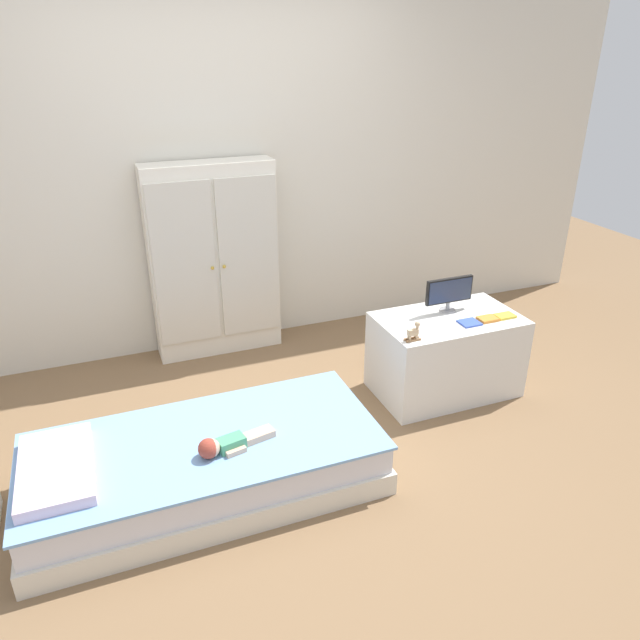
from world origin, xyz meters
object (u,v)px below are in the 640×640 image
object	(u,v)px
rocking_horse_toy	(414,332)
bed	(206,464)
doll	(223,445)
book_yellow	(505,316)
wardrobe	(214,261)
book_blue	(469,323)
tv_monitor	(449,292)
book_orange	(488,319)
tv_stand	(445,355)

from	to	relation	value
rocking_horse_toy	bed	bearing A→B (deg)	-171.68
doll	book_yellow	xyz separation A→B (m)	(1.87, 0.37, 0.20)
wardrobe	bed	bearing A→B (deg)	-105.42
doll	book_blue	xyz separation A→B (m)	(1.61, 0.37, 0.20)
wardrobe	rocking_horse_toy	xyz separation A→B (m)	(0.85, -1.29, -0.11)
book_blue	book_yellow	bearing A→B (deg)	0.00
tv_monitor	book_blue	bearing A→B (deg)	-83.95
tv_monitor	book_orange	distance (m)	0.29
tv_stand	book_orange	world-z (taller)	book_orange
bed	wardrobe	distance (m)	1.63
wardrobe	doll	bearing A→B (deg)	-101.93
book_orange	wardrobe	bearing A→B (deg)	138.95
tv_monitor	book_yellow	xyz separation A→B (m)	(0.28, -0.21, -0.12)
doll	book_yellow	world-z (taller)	book_yellow
wardrobe	book_yellow	world-z (taller)	wardrobe
doll	wardrobe	world-z (taller)	wardrobe
doll	book_orange	size ratio (longest dim) A/B	3.38
book_orange	tv_stand	bearing A→B (deg)	148.98
book_blue	doll	bearing A→B (deg)	-167.01
wardrobe	tv_monitor	size ratio (longest dim) A/B	4.24
doll	book_orange	bearing A→B (deg)	12.05
doll	tv_monitor	xyz separation A→B (m)	(1.59, 0.58, 0.32)
tv_stand	book_yellow	distance (m)	0.44
wardrobe	book_yellow	xyz separation A→B (m)	(1.53, -1.23, -0.16)
doll	rocking_horse_toy	world-z (taller)	rocking_horse_toy
wardrobe	book_blue	size ratio (longest dim) A/B	11.41
rocking_horse_toy	doll	bearing A→B (deg)	-165.69
tv_stand	book_yellow	size ratio (longest dim) A/B	7.36
rocking_horse_toy	book_yellow	size ratio (longest dim) A/B	0.94
wardrobe	book_orange	distance (m)	1.87
bed	tv_monitor	world-z (taller)	tv_monitor
tv_stand	book_yellow	bearing A→B (deg)	-20.06
doll	rocking_horse_toy	distance (m)	1.25
rocking_horse_toy	book_yellow	xyz separation A→B (m)	(0.68, 0.07, -0.04)
doll	tv_monitor	world-z (taller)	tv_monitor
wardrobe	book_orange	bearing A→B (deg)	-41.05
doll	tv_stand	world-z (taller)	tv_stand
tv_monitor	book_orange	xyz separation A→B (m)	(0.15, -0.21, -0.12)
tv_stand	book_yellow	xyz separation A→B (m)	(0.32, -0.12, 0.27)
rocking_horse_toy	book_blue	world-z (taller)	rocking_horse_toy
book_orange	book_yellow	world-z (taller)	book_orange
tv_stand	rocking_horse_toy	size ratio (longest dim) A/B	7.79
bed	rocking_horse_toy	world-z (taller)	rocking_horse_toy
rocking_horse_toy	wardrobe	bearing A→B (deg)	123.38
tv_stand	book_blue	size ratio (longest dim) A/B	7.42
bed	book_yellow	world-z (taller)	book_yellow
rocking_horse_toy	book_blue	xyz separation A→B (m)	(0.42, 0.07, -0.05)
rocking_horse_toy	book_blue	bearing A→B (deg)	9.22
rocking_horse_toy	book_orange	xyz separation A→B (m)	(0.55, 0.07, -0.04)
book_orange	book_yellow	distance (m)	0.13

